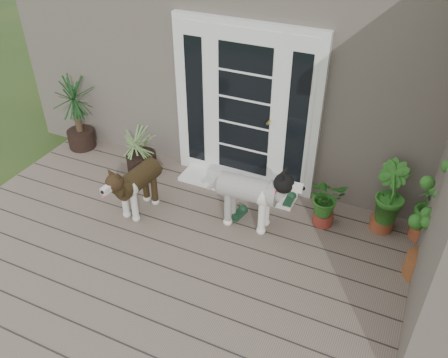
% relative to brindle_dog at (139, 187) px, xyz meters
% --- Properties ---
extents(deck, '(6.20, 4.60, 0.12)m').
position_rel_brindle_dog_xyz_m(deck, '(1.10, -1.06, -0.41)').
color(deck, '#6B5B4C').
rests_on(deck, ground).
extents(house_main, '(7.40, 4.00, 3.10)m').
position_rel_brindle_dog_xyz_m(house_main, '(1.10, 3.19, 1.08)').
color(house_main, '#665E54').
rests_on(house_main, ground).
extents(door_unit, '(1.90, 0.14, 2.15)m').
position_rel_brindle_dog_xyz_m(door_unit, '(0.90, 1.14, 0.73)').
color(door_unit, white).
rests_on(door_unit, deck).
extents(door_step, '(1.60, 0.40, 0.05)m').
position_rel_brindle_dog_xyz_m(door_step, '(0.90, 0.94, -0.32)').
color(door_step, white).
rests_on(door_step, deck).
extents(brindle_dog, '(0.45, 0.87, 0.69)m').
position_rel_brindle_dog_xyz_m(brindle_dog, '(0.00, 0.00, 0.00)').
color(brindle_dog, '#362813').
rests_on(brindle_dog, deck).
extents(white_dog, '(0.94, 0.44, 0.77)m').
position_rel_brindle_dog_xyz_m(white_dog, '(1.30, 0.30, 0.04)').
color(white_dog, silver).
rests_on(white_dog, deck).
extents(spider_plant, '(0.75, 0.75, 0.73)m').
position_rel_brindle_dog_xyz_m(spider_plant, '(-0.47, 0.75, 0.02)').
color(spider_plant, '#83945B').
rests_on(spider_plant, deck).
extents(yucca, '(0.92, 0.92, 1.09)m').
position_rel_brindle_dog_xyz_m(yucca, '(-1.65, 0.92, 0.20)').
color(yucca, black).
rests_on(yucca, deck).
extents(herb_a, '(0.60, 0.60, 0.55)m').
position_rel_brindle_dog_xyz_m(herb_a, '(2.13, 0.69, -0.07)').
color(herb_a, '#1B4E16').
rests_on(herb_a, deck).
extents(herb_b, '(0.63, 0.63, 0.67)m').
position_rel_brindle_dog_xyz_m(herb_b, '(2.78, 0.89, -0.01)').
color(herb_b, '#175118').
rests_on(herb_b, deck).
extents(herb_c, '(0.55, 0.55, 0.61)m').
position_rel_brindle_dog_xyz_m(herb_c, '(3.23, 0.94, -0.04)').
color(herb_c, '#1C6420').
rests_on(herb_c, deck).
extents(sapling, '(0.61, 0.61, 1.83)m').
position_rel_brindle_dog_xyz_m(sapling, '(3.27, 0.29, 0.57)').
color(sapling, '#225217').
rests_on(sapling, deck).
extents(clog_left, '(0.18, 0.31, 0.09)m').
position_rel_brindle_dog_xyz_m(clog_left, '(1.16, 0.40, -0.30)').
color(clog_left, '#163922').
rests_on(clog_left, deck).
extents(clog_right, '(0.15, 0.32, 0.09)m').
position_rel_brindle_dog_xyz_m(clog_right, '(1.64, 0.89, -0.30)').
color(clog_right, '#153620').
rests_on(clog_right, deck).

